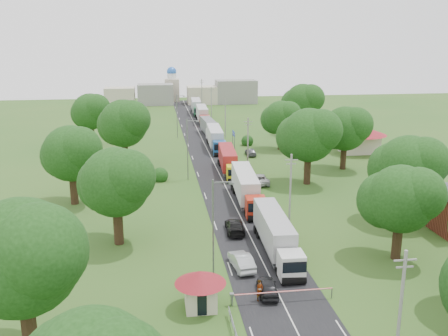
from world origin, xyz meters
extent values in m
plane|color=#2B571D|center=(0.00, 0.00, 0.00)|extent=(260.00, 260.00, 0.00)
cube|color=black|center=(0.00, 20.00, 0.00)|extent=(8.00, 200.00, 0.04)
cylinder|color=slate|center=(-4.50, -25.00, 0.55)|extent=(0.20, 0.20, 1.10)
cube|color=slate|center=(-4.50, -25.00, 1.05)|extent=(0.35, 0.35, 0.25)
cylinder|color=red|center=(0.00, -25.00, 1.00)|extent=(9.00, 0.12, 0.12)
cylinder|color=slate|center=(4.50, -25.00, 0.50)|extent=(0.10, 0.10, 1.00)
cube|color=beige|center=(-7.20, -25.00, 1.20)|extent=(2.60, 2.60, 2.40)
cone|color=maroon|center=(-7.20, -25.00, 2.90)|extent=(4.40, 4.40, 1.10)
cube|color=black|center=(-5.89, -25.00, 1.40)|extent=(0.02, 1.20, 0.90)
cube|color=black|center=(-7.20, -26.31, 1.00)|extent=(0.80, 0.02, 1.90)
cylinder|color=slate|center=(5.20, 33.80, 2.00)|extent=(0.12, 0.12, 4.00)
cylinder|color=slate|center=(5.20, 36.20, 2.00)|extent=(0.12, 0.12, 4.00)
cube|color=#162F98|center=(5.20, 35.00, 3.60)|extent=(0.06, 3.00, 1.00)
cube|color=silver|center=(5.20, 35.00, 3.60)|extent=(0.07, 3.10, 0.06)
cylinder|color=gray|center=(5.50, -35.00, 4.50)|extent=(0.24, 0.24, 9.00)
cube|color=gray|center=(5.50, -35.00, 8.30)|extent=(1.60, 0.10, 0.10)
cube|color=gray|center=(5.50, -35.00, 7.80)|extent=(1.20, 0.10, 0.10)
cylinder|color=gray|center=(5.50, -7.00, 4.50)|extent=(0.24, 0.24, 9.00)
cube|color=gray|center=(5.50, -7.00, 8.30)|extent=(1.60, 0.10, 0.10)
cube|color=gray|center=(5.50, -7.00, 7.80)|extent=(1.20, 0.10, 0.10)
cylinder|color=gray|center=(5.50, 21.00, 4.50)|extent=(0.24, 0.24, 9.00)
cube|color=gray|center=(5.50, 21.00, 8.30)|extent=(1.60, 0.10, 0.10)
cube|color=gray|center=(5.50, 21.00, 7.80)|extent=(1.20, 0.10, 0.10)
cylinder|color=gray|center=(5.50, 49.00, 4.50)|extent=(0.24, 0.24, 9.00)
cube|color=gray|center=(5.50, 49.00, 8.30)|extent=(1.60, 0.10, 0.10)
cube|color=gray|center=(5.50, 49.00, 7.80)|extent=(1.20, 0.10, 0.10)
cylinder|color=gray|center=(5.50, 77.00, 4.50)|extent=(0.24, 0.24, 9.00)
cube|color=gray|center=(5.50, 77.00, 8.30)|extent=(1.60, 0.10, 0.10)
cube|color=gray|center=(5.50, 77.00, 7.80)|extent=(1.20, 0.10, 0.10)
cylinder|color=gray|center=(5.50, 105.00, 4.50)|extent=(0.24, 0.24, 9.00)
cube|color=gray|center=(5.50, 105.00, 8.30)|extent=(1.60, 0.10, 0.10)
cube|color=gray|center=(5.50, 105.00, 7.80)|extent=(1.20, 0.10, 0.10)
cylinder|color=slate|center=(-5.50, -20.00, 5.00)|extent=(0.16, 0.16, 10.00)
cube|color=slate|center=(-4.60, -20.00, 9.70)|extent=(1.80, 0.10, 0.10)
cube|color=slate|center=(-3.80, -20.00, 9.55)|extent=(0.50, 0.22, 0.15)
cylinder|color=slate|center=(-5.50, 15.00, 5.00)|extent=(0.16, 0.16, 10.00)
cube|color=slate|center=(-4.60, 15.00, 9.70)|extent=(1.80, 0.10, 0.10)
cube|color=slate|center=(-3.80, 15.00, 9.55)|extent=(0.50, 0.22, 0.15)
cylinder|color=slate|center=(-5.50, 50.00, 5.00)|extent=(0.16, 0.16, 10.00)
cube|color=slate|center=(-4.60, 50.00, 9.70)|extent=(1.80, 0.10, 0.10)
cube|color=slate|center=(-3.80, 50.00, 9.55)|extent=(0.50, 0.22, 0.15)
cylinder|color=#382616|center=(14.00, -18.00, 1.92)|extent=(1.04, 1.04, 3.85)
sphere|color=#13350E|center=(14.00, -18.00, 6.60)|extent=(7.00, 7.00, 7.00)
sphere|color=#13350E|center=(15.25, -19.00, 7.35)|extent=(5.50, 5.50, 5.50)
sphere|color=#13350E|center=(13.00, -16.75, 6.10)|extent=(6.00, 6.00, 6.00)
cylinder|color=#382616|center=(20.00, -8.00, 2.10)|extent=(1.08, 1.08, 4.20)
sphere|color=#13350E|center=(20.00, -8.00, 7.22)|extent=(7.70, 7.70, 7.70)
sphere|color=#13350E|center=(21.38, -9.10, 8.05)|extent=(6.05, 6.05, 6.05)
sphere|color=#13350E|center=(18.90, -6.62, 6.67)|extent=(6.60, 6.60, 6.60)
cylinder|color=#382616|center=(13.00, 10.00, 2.27)|extent=(1.12, 1.12, 4.55)
sphere|color=#13350E|center=(13.00, 10.00, 7.85)|extent=(8.40, 8.40, 8.40)
sphere|color=#13350E|center=(14.50, 8.80, 8.75)|extent=(6.60, 6.60, 6.60)
sphere|color=#13350E|center=(11.80, 11.50, 7.25)|extent=(7.20, 7.20, 7.20)
cylinder|color=#382616|center=(22.00, 18.00, 2.10)|extent=(1.08, 1.08, 4.20)
sphere|color=#13350E|center=(22.00, 18.00, 7.22)|extent=(7.70, 7.70, 7.70)
sphere|color=#13350E|center=(23.38, 16.90, 8.05)|extent=(6.05, 6.05, 6.05)
sphere|color=#13350E|center=(20.90, 19.38, 6.67)|extent=(6.60, 6.60, 6.60)
cylinder|color=#382616|center=(15.00, 35.00, 1.92)|extent=(1.04, 1.04, 3.85)
sphere|color=#13350E|center=(15.00, 35.00, 6.60)|extent=(7.00, 7.00, 7.00)
sphere|color=#13350E|center=(16.25, 34.00, 7.35)|extent=(5.50, 5.50, 5.50)
sphere|color=#13350E|center=(14.00, 36.25, 6.10)|extent=(6.00, 6.00, 6.00)
cylinder|color=#382616|center=(24.00, 50.00, 2.27)|extent=(1.12, 1.12, 4.55)
sphere|color=#13350E|center=(24.00, 50.00, 7.85)|extent=(8.40, 8.40, 8.40)
sphere|color=#13350E|center=(25.50, 48.80, 8.75)|extent=(6.60, 6.60, 6.60)
sphere|color=#13350E|center=(22.80, 51.50, 7.25)|extent=(7.20, 7.20, 7.20)
cylinder|color=#382616|center=(-20.00, -30.00, 2.27)|extent=(1.12, 1.12, 4.55)
sphere|color=#13350E|center=(-20.00, -30.00, 7.85)|extent=(8.40, 8.40, 8.40)
sphere|color=#13350E|center=(-18.50, -31.20, 8.75)|extent=(6.60, 6.60, 6.60)
sphere|color=#13350E|center=(-21.20, -28.50, 7.25)|extent=(7.20, 7.20, 7.20)
cylinder|color=#382616|center=(-15.00, -10.00, 2.10)|extent=(1.08, 1.08, 4.20)
sphere|color=#13350E|center=(-15.00, -10.00, 7.22)|extent=(7.70, 7.70, 7.70)
sphere|color=#13350E|center=(-13.62, -11.10, 8.05)|extent=(6.05, 6.05, 6.05)
sphere|color=#13350E|center=(-16.10, -8.62, 6.67)|extent=(6.60, 6.60, 6.60)
cylinder|color=#382616|center=(-22.00, 5.00, 2.10)|extent=(1.08, 1.08, 4.20)
sphere|color=#13350E|center=(-22.00, 5.00, 7.22)|extent=(7.70, 7.70, 7.70)
sphere|color=#13350E|center=(-20.62, 3.90, 8.05)|extent=(6.05, 6.05, 6.05)
sphere|color=#13350E|center=(-23.10, 6.38, 6.67)|extent=(6.60, 6.60, 6.60)
cylinder|color=#382616|center=(-16.00, 25.00, 2.27)|extent=(1.12, 1.12, 4.55)
sphere|color=#13350E|center=(-16.00, 25.00, 7.85)|extent=(8.40, 8.40, 8.40)
sphere|color=#13350E|center=(-14.50, 23.80, 8.75)|extent=(6.60, 6.60, 6.60)
sphere|color=#13350E|center=(-17.20, 26.50, 7.25)|extent=(7.20, 7.20, 7.20)
cylinder|color=#382616|center=(-24.00, 45.00, 2.10)|extent=(1.08, 1.08, 4.20)
sphere|color=#13350E|center=(-24.00, 45.00, 7.22)|extent=(7.70, 7.70, 7.70)
sphere|color=#13350E|center=(-22.62, 43.90, 8.05)|extent=(6.05, 6.05, 6.05)
sphere|color=#13350E|center=(-25.10, 46.38, 6.67)|extent=(6.60, 6.60, 6.60)
cube|color=beige|center=(30.00, 30.00, 2.00)|extent=(7.00, 5.00, 4.00)
cone|color=maroon|center=(30.00, 30.00, 4.90)|extent=(10.08, 10.08, 1.80)
cube|color=gray|center=(-10.00, 110.00, 3.50)|extent=(12.00, 8.00, 7.00)
cube|color=beige|center=(6.00, 110.00, 3.00)|extent=(10.00, 8.00, 6.00)
cube|color=gray|center=(18.00, 110.00, 4.00)|extent=(14.00, 8.00, 8.00)
cube|color=beige|center=(-22.00, 110.00, 3.00)|extent=(10.00, 8.00, 6.00)
cube|color=beige|center=(-4.00, 118.00, 4.00)|extent=(5.00, 5.00, 8.00)
cylinder|color=silver|center=(-4.00, 118.00, 9.00)|extent=(3.20, 3.20, 2.00)
sphere|color=#2659B2|center=(-4.00, 118.00, 10.60)|extent=(3.40, 3.40, 3.40)
cube|color=silver|center=(1.81, -21.13, 1.54)|extent=(2.47, 2.47, 2.49)
cube|color=black|center=(1.81, -22.34, 1.89)|extent=(2.29, 0.10, 1.10)
cube|color=slate|center=(1.81, -22.28, 0.55)|extent=(2.20, 0.32, 0.35)
cube|color=slate|center=(1.81, -14.16, 0.75)|extent=(2.68, 11.52, 0.30)
cube|color=#A3A3A8|center=(1.81, -13.86, 2.54)|extent=(2.89, 11.83, 2.99)
cylinder|color=black|center=(1.81, -22.03, 0.50)|extent=(2.34, 1.00, 1.00)
cylinder|color=black|center=(1.81, -20.23, 0.50)|extent=(2.34, 1.00, 1.00)
cylinder|color=black|center=(1.81, -10.67, 0.50)|extent=(2.34, 1.00, 1.00)
cylinder|color=black|center=(1.81, -9.18, 0.50)|extent=(2.34, 1.00, 1.00)
cube|color=#AE2513|center=(1.76, -4.45, 1.62)|extent=(2.64, 2.64, 2.61)
cube|color=black|center=(1.76, -5.71, 1.98)|extent=(2.39, 0.15, 1.15)
cube|color=slate|center=(1.76, -5.65, 0.57)|extent=(2.30, 0.38, 0.36)
cube|color=slate|center=(1.76, 2.84, 0.78)|extent=(3.07, 12.10, 0.31)
cube|color=silver|center=(1.76, 3.16, 2.66)|extent=(3.29, 12.42, 3.13)
cylinder|color=black|center=(1.76, -5.39, 0.52)|extent=(2.45, 1.04, 1.04)
cylinder|color=black|center=(1.76, -3.51, 0.52)|extent=(2.45, 1.04, 1.04)
cylinder|color=black|center=(1.76, 6.49, 0.52)|extent=(2.45, 1.04, 1.04)
cylinder|color=black|center=(1.76, 8.05, 0.52)|extent=(2.45, 1.04, 1.04)
cube|color=yellow|center=(1.70, 12.68, 1.49)|extent=(2.46, 2.46, 2.41)
cube|color=black|center=(1.70, 11.51, 1.83)|extent=(2.21, 0.16, 1.06)
cube|color=slate|center=(1.70, 11.57, 0.53)|extent=(2.13, 0.38, 0.34)
cube|color=slate|center=(1.70, 19.42, 0.72)|extent=(2.92, 11.21, 0.29)
cube|color=maroon|center=(1.70, 19.71, 2.46)|extent=(3.13, 11.51, 2.89)
cylinder|color=black|center=(1.70, 11.81, 0.48)|extent=(2.27, 0.96, 0.96)
cylinder|color=black|center=(1.70, 13.54, 0.48)|extent=(2.27, 0.96, 0.96)
cylinder|color=black|center=(1.70, 22.80, 0.48)|extent=(2.27, 0.96, 0.96)
cylinder|color=black|center=(1.70, 24.25, 0.48)|extent=(2.27, 0.96, 0.96)
cube|color=#174B8A|center=(1.81, 31.04, 1.61)|extent=(2.59, 2.59, 2.60)
cube|color=black|center=(1.81, 29.78, 1.98)|extent=(2.39, 0.11, 1.14)
cube|color=slate|center=(1.81, 29.85, 0.57)|extent=(2.30, 0.34, 0.36)
cube|color=slate|center=(1.81, 38.33, 0.78)|extent=(2.84, 12.05, 0.31)
cube|color=silver|center=(1.81, 38.64, 2.65)|extent=(3.06, 12.37, 3.12)
cylinder|color=black|center=(1.81, 30.11, 0.52)|extent=(2.45, 1.04, 1.04)
cylinder|color=black|center=(1.81, 31.98, 0.52)|extent=(2.45, 1.04, 1.04)
cylinder|color=black|center=(1.81, 41.97, 0.52)|extent=(2.45, 1.04, 1.04)
cylinder|color=black|center=(1.81, 43.53, 0.52)|extent=(2.45, 1.04, 1.04)
cube|color=silver|center=(1.96, 46.15, 1.43)|extent=(2.34, 2.34, 2.31)
cube|color=black|center=(1.96, 45.03, 1.76)|extent=(2.12, 0.14, 1.02)
cube|color=slate|center=(1.96, 45.08, 0.51)|extent=(2.05, 0.37, 0.32)
cube|color=slate|center=(1.96, 52.62, 0.69)|extent=(2.73, 10.74, 0.28)
cube|color=slate|center=(1.96, 52.90, 2.36)|extent=(2.93, 11.03, 2.77)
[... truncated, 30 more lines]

